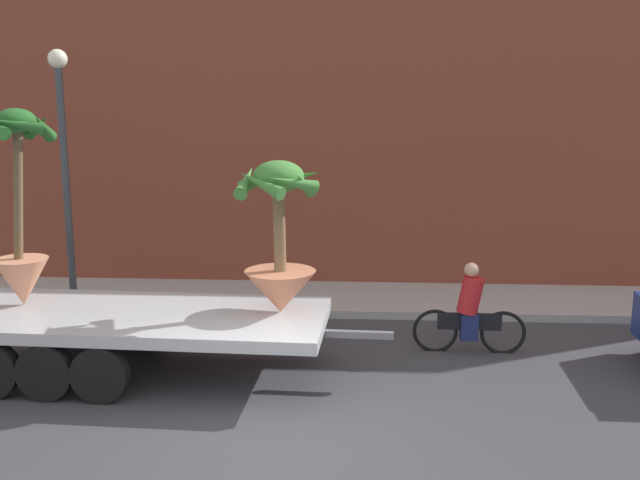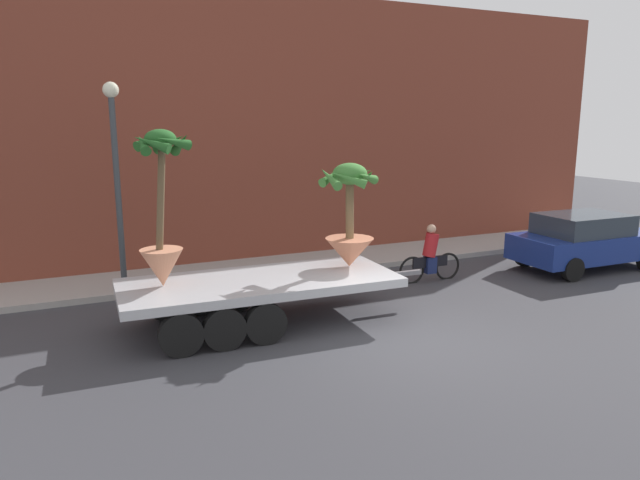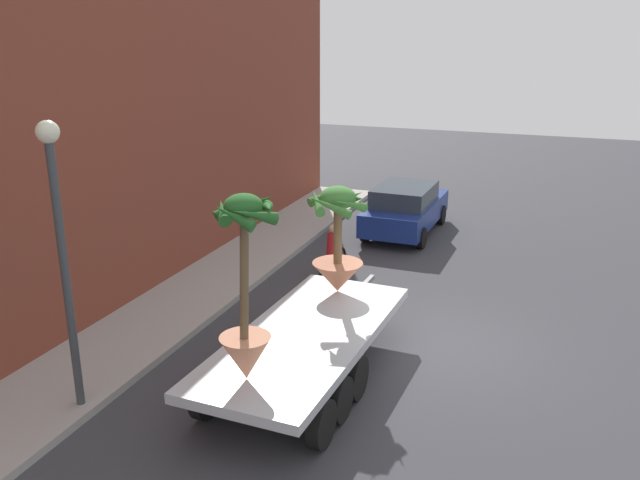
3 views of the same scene
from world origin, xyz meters
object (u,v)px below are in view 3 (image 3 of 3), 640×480
object	(u,v)px
flatbed_trailer	(301,350)
parked_car	(405,208)
potted_palm_rear	(338,247)
street_lamp	(60,232)
potted_palm_middle	(245,303)
cyclist	(333,256)

from	to	relation	value
flatbed_trailer	parked_car	world-z (taller)	parked_car
potted_palm_rear	parked_car	world-z (taller)	potted_palm_rear
flatbed_trailer	street_lamp	size ratio (longest dim) A/B	1.37
potted_palm_middle	parked_car	bearing A→B (deg)	1.36
potted_palm_rear	parked_car	size ratio (longest dim) A/B	0.53
potted_palm_middle	parked_car	world-z (taller)	potted_palm_middle
flatbed_trailer	cyclist	xyz separation A→B (m)	(5.34, 1.27, -0.09)
parked_car	potted_palm_rear	bearing A→B (deg)	-177.00
potted_palm_rear	street_lamp	distance (m)	5.56
potted_palm_rear	parked_car	distance (m)	7.80
potted_palm_middle	potted_palm_rear	bearing A→B (deg)	-1.83
cyclist	parked_car	distance (m)	4.78
potted_palm_rear	flatbed_trailer	bearing A→B (deg)	-176.93
potted_palm_middle	street_lamp	distance (m)	3.17
potted_palm_rear	potted_palm_middle	size ratio (longest dim) A/B	0.76
potted_palm_rear	street_lamp	world-z (taller)	street_lamp
potted_palm_rear	cyclist	distance (m)	3.45
flatbed_trailer	potted_palm_middle	world-z (taller)	potted_palm_middle
flatbed_trailer	cyclist	size ratio (longest dim) A/B	3.60
cyclist	potted_palm_middle	bearing A→B (deg)	-171.64
parked_car	cyclist	bearing A→B (deg)	171.07
potted_palm_middle	parked_car	xyz separation A→B (m)	(11.66, 0.28, -1.44)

